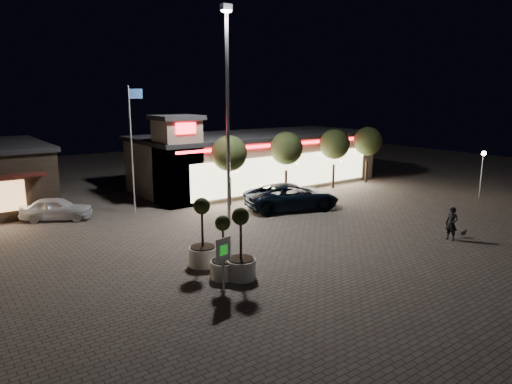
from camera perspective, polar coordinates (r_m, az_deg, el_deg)
ground at (r=20.71m, az=4.06°, el=-9.01°), size 90.00×90.00×0.00m
retail_building at (r=38.02m, az=-0.29°, el=4.16°), size 20.40×8.40×6.10m
floodlight_pole at (r=26.97m, az=-3.58°, el=11.16°), size 0.60×0.40×12.38m
flagpole at (r=29.81m, az=-15.17°, el=6.47°), size 0.95×0.10×8.00m
lamp_post_east at (r=36.91m, az=26.47°, el=3.04°), size 0.36×0.36×3.48m
string_tree_a at (r=30.82m, az=-3.37°, el=4.82°), size 2.42×2.42×4.79m
string_tree_b at (r=33.76m, az=3.82°, el=5.45°), size 2.42×2.42×4.79m
string_tree_c at (r=37.15m, az=9.78°, el=5.90°), size 2.42×2.42×4.79m
string_tree_d at (r=40.11m, az=13.80°, el=6.18°), size 2.42×2.42×4.79m
pickup_truck at (r=30.16m, az=4.51°, el=-0.55°), size 6.83×4.63×1.74m
white_sedan at (r=30.10m, az=-23.66°, el=-1.91°), size 4.37×3.41×1.39m
pedestrian at (r=25.78m, az=23.26°, el=-3.67°), size 0.46×0.66×1.76m
dog at (r=26.69m, az=24.47°, el=-4.56°), size 0.56×0.21×0.30m
planter_left at (r=20.37m, az=-6.67°, el=-6.58°), size 1.25×1.25×3.08m
planter_mid at (r=18.88m, az=-1.89°, el=-8.10°), size 1.22×1.22×3.00m
planter_right at (r=19.00m, az=-4.11°, el=-8.33°), size 1.09×1.09×2.67m
valet_sign at (r=17.45m, az=-4.11°, el=-7.79°), size 0.71×0.21×2.17m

